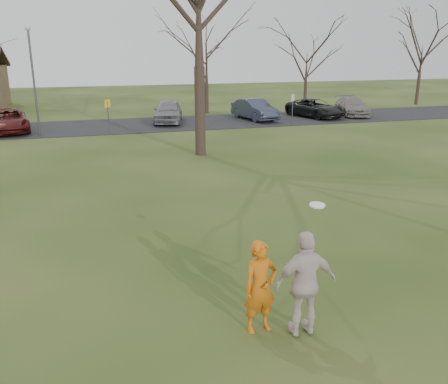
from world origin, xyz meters
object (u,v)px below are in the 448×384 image
Objects in this scene: car_4 at (168,111)px; player_defender at (260,287)px; car_7 at (352,106)px; catching_play at (305,283)px; car_2 at (8,121)px; car_5 at (255,109)px; big_tree at (198,2)px; lamp_post at (32,67)px; car_6 at (315,108)px.

player_defender is at bearing -82.64° from car_4.
car_7 is (16.87, 25.12, -0.19)m from player_defender.
catching_play is (-16.15, -25.49, 0.35)m from car_7.
car_2 is 16.38m from car_5.
big_tree is at bearing -53.67° from car_2.
player_defender reaches higher than car_5.
lamp_post is at bearing 178.35° from car_5.
car_4 is 0.95× the size of car_6.
car_5 reaches higher than car_7.
car_2 is 1.08× the size of car_7.
car_6 is 1.04× the size of car_7.
car_2 is 24.37m from car_7.
player_defender is at bearing -76.13° from lamp_post.
lamp_post is (-5.54, 22.45, 3.08)m from player_defender.
player_defender is at bearing -99.34° from big_tree.
big_tree reaches higher than car_2.
catching_play is at bearing -74.66° from lamp_post.
car_6 is at bearing -161.52° from car_7.
car_5 is 0.32× the size of big_tree.
big_tree is at bearing 83.51° from catching_play.
car_7 is 30.18m from catching_play.
car_2 reaches higher than car_7.
catching_play is at bearing -81.75° from car_2.
lamp_post reaches higher than car_4.
player_defender is 16.33m from big_tree.
big_tree is (-6.43, -10.06, 6.23)m from car_5.
car_2 is at bearing 170.34° from car_5.
lamp_post is (-19.17, -2.50, 3.27)m from car_6.
catching_play is (0.72, -0.37, 0.16)m from player_defender.
car_2 is at bearing 108.31° from catching_play.
car_6 is at bearing -12.46° from car_5.
car_7 is (3.24, 0.17, 0.00)m from car_6.
car_5 is 0.93× the size of car_6.
lamp_post is (-14.43, -2.56, 3.20)m from car_5.
lamp_post is (-8.20, -2.94, 3.16)m from car_4.
car_4 is 14.21m from car_7.
lamp_post reaches higher than player_defender.
car_2 is 0.35× the size of big_tree.
car_5 reaches higher than car_2.
catching_play reaches higher than player_defender.
car_2 is at bearing -162.83° from car_7.
catching_play is at bearing -80.97° from car_4.
lamp_post reaches higher than car_6.
player_defender is 0.72× the size of catching_play.
player_defender is at bearing -83.01° from car_2.
car_7 is 1.86× the size of catching_play.
car_7 is at bearing -8.42° from car_2.
car_6 is at bearing 62.98° from catching_play.
catching_play is at bearing -106.84° from car_7.
player_defender is 30.26m from car_7.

